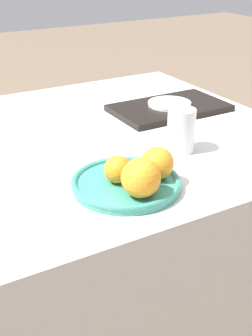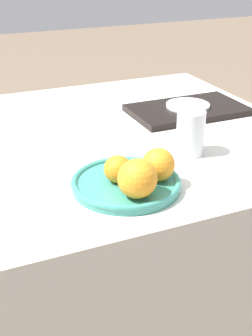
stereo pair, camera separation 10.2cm
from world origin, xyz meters
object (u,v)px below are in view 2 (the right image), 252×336
object	(u,v)px
side_plate	(188,105)
orange_1	(158,165)
fruit_platter	(126,183)
orange_2	(137,179)
water_glass	(190,133)
napkin	(83,104)
orange_0	(118,169)
serving_tray	(188,110)

from	to	relation	value
side_plate	orange_1	bearing A→B (deg)	-127.85
fruit_platter	orange_2	bearing A→B (deg)	-94.16
side_plate	fruit_platter	bearing A→B (deg)	-134.96
orange_1	water_glass	xyz separation A→B (m)	(0.16, 0.13, 0.00)
fruit_platter	orange_1	xyz separation A→B (m)	(0.07, -0.02, 0.04)
orange_2	napkin	size ratio (longest dim) A/B	0.63
orange_0	napkin	xyz separation A→B (m)	(0.12, 0.58, -0.04)
fruit_platter	napkin	bearing A→B (deg)	80.54
napkin	fruit_platter	bearing A→B (deg)	-99.46
serving_tray	orange_2	bearing A→B (deg)	-130.50
water_glass	orange_1	bearing A→B (deg)	-141.06
fruit_platter	side_plate	distance (m)	0.54
orange_1	side_plate	bearing A→B (deg)	52.15
orange_2	water_glass	size ratio (longest dim) A/B	0.73
fruit_platter	orange_2	distance (m)	0.08
orange_2	napkin	bearing A→B (deg)	81.10
orange_0	orange_1	xyz separation A→B (m)	(0.09, -0.03, 0.01)
water_glass	side_plate	world-z (taller)	water_glass
orange_0	orange_2	world-z (taller)	orange_2
orange_2	fruit_platter	bearing A→B (deg)	85.84
fruit_platter	water_glass	world-z (taller)	water_glass
orange_1	orange_0	bearing A→B (deg)	162.15
orange_1	serving_tray	xyz separation A→B (m)	(0.31, 0.40, -0.04)
water_glass	side_plate	size ratio (longest dim) A/B	0.83
orange_1	water_glass	distance (m)	0.20
fruit_platter	napkin	xyz separation A→B (m)	(0.10, 0.59, -0.01)
fruit_platter	serving_tray	size ratio (longest dim) A/B	0.68
water_glass	napkin	world-z (taller)	water_glass
orange_2	side_plate	world-z (taller)	orange_2
orange_0	serving_tray	distance (m)	0.55
serving_tray	side_plate	bearing A→B (deg)	90.00
fruit_platter	orange_1	world-z (taller)	orange_1
fruit_platter	orange_0	world-z (taller)	orange_0
orange_2	serving_tray	distance (m)	0.60
fruit_platter	water_glass	xyz separation A→B (m)	(0.23, 0.11, 0.05)
orange_2	water_glass	distance (m)	0.29
serving_tray	side_plate	distance (m)	0.02
water_glass	napkin	distance (m)	0.51
fruit_platter	napkin	world-z (taller)	fruit_platter
serving_tray	orange_0	bearing A→B (deg)	-136.77
fruit_platter	serving_tray	world-z (taller)	fruit_platter
orange_1	napkin	distance (m)	0.62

